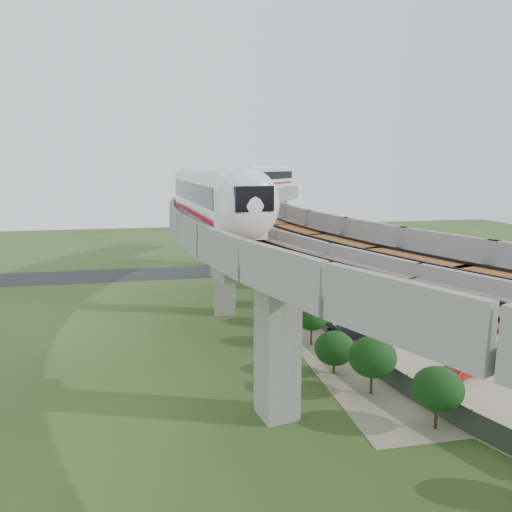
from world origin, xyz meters
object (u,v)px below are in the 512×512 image
object	(u,v)px
car_red	(467,366)
car_white	(438,394)
metro_train	(232,184)
car_dark	(352,331)

from	to	relation	value
car_red	car_white	bearing A→B (deg)	-71.92
metro_train	car_dark	bearing A→B (deg)	-64.91
car_red	car_dark	xyz separation A→B (m)	(-4.95, 8.48, 0.01)
car_red	metro_train	bearing A→B (deg)	-173.05
car_dark	car_white	bearing A→B (deg)	-179.92
metro_train	car_red	world-z (taller)	metro_train
car_dark	car_red	bearing A→B (deg)	-152.95
metro_train	car_red	xyz separation A→B (m)	(12.41, -24.41, -11.66)
car_dark	metro_train	bearing A→B (deg)	21.87
metro_train	car_dark	xyz separation A→B (m)	(7.46, -15.93, -11.65)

